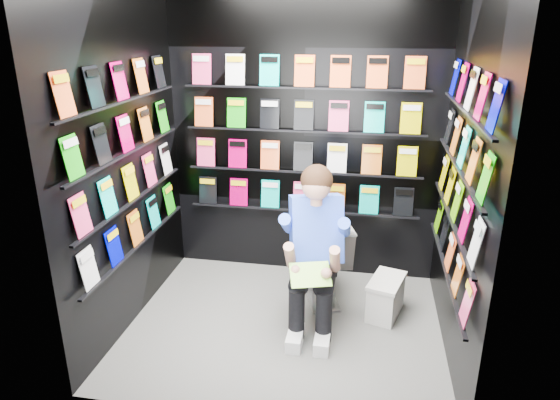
# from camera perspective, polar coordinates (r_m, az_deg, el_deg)

# --- Properties ---
(floor) EXTENTS (2.40, 2.40, 0.00)m
(floor) POSITION_cam_1_polar(r_m,az_deg,el_deg) (4.03, 0.49, -14.23)
(floor) COLOR slate
(floor) RESTS_ON ground
(wall_back) EXTENTS (2.40, 0.04, 2.60)m
(wall_back) POSITION_cam_1_polar(r_m,az_deg,el_deg) (4.43, 2.75, 7.34)
(wall_back) COLOR black
(wall_back) RESTS_ON floor
(wall_front) EXTENTS (2.40, 0.04, 2.60)m
(wall_front) POSITION_cam_1_polar(r_m,az_deg,el_deg) (2.54, -3.24, -2.26)
(wall_front) COLOR black
(wall_front) RESTS_ON floor
(wall_left) EXTENTS (0.04, 2.00, 2.60)m
(wall_left) POSITION_cam_1_polar(r_m,az_deg,el_deg) (3.85, -17.39, 4.54)
(wall_left) COLOR black
(wall_left) RESTS_ON floor
(wall_right) EXTENTS (0.04, 2.00, 2.60)m
(wall_right) POSITION_cam_1_polar(r_m,az_deg,el_deg) (3.49, 20.41, 2.64)
(wall_right) COLOR black
(wall_right) RESTS_ON floor
(comics_back) EXTENTS (2.10, 0.06, 1.37)m
(comics_back) POSITION_cam_1_polar(r_m,az_deg,el_deg) (4.40, 2.70, 7.32)
(comics_back) COLOR orange
(comics_back) RESTS_ON wall_back
(comics_left) EXTENTS (0.06, 1.70, 1.37)m
(comics_left) POSITION_cam_1_polar(r_m,az_deg,el_deg) (3.84, -16.99, 4.60)
(comics_left) COLOR orange
(comics_left) RESTS_ON wall_left
(comics_right) EXTENTS (0.06, 1.70, 1.37)m
(comics_right) POSITION_cam_1_polar(r_m,az_deg,el_deg) (3.48, 19.93, 2.75)
(comics_right) COLOR orange
(comics_right) RESTS_ON wall_right
(toilet) EXTENTS (0.62, 0.84, 0.73)m
(toilet) POSITION_cam_1_polar(r_m,az_deg,el_deg) (4.28, 4.61, -6.44)
(toilet) COLOR white
(toilet) RESTS_ON floor
(longbox) EXTENTS (0.31, 0.43, 0.29)m
(longbox) POSITION_cam_1_polar(r_m,az_deg,el_deg) (4.18, 11.95, -10.95)
(longbox) COLOR silver
(longbox) RESTS_ON floor
(longbox_lid) EXTENTS (0.34, 0.46, 0.03)m
(longbox_lid) POSITION_cam_1_polar(r_m,az_deg,el_deg) (4.10, 12.11, -9.02)
(longbox_lid) COLOR silver
(longbox_lid) RESTS_ON longbox
(reader) EXTENTS (0.72, 0.88, 1.41)m
(reader) POSITION_cam_1_polar(r_m,az_deg,el_deg) (3.77, 4.19, -3.45)
(reader) COLOR blue
(reader) RESTS_ON toilet
(held_comic) EXTENTS (0.32, 0.24, 0.12)m
(held_comic) POSITION_cam_1_polar(r_m,az_deg,el_deg) (3.54, 3.48, -8.51)
(held_comic) COLOR #179243
(held_comic) RESTS_ON reader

